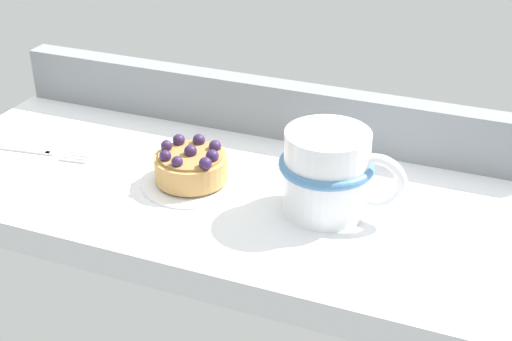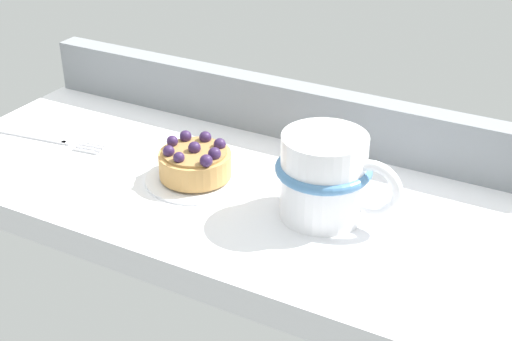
% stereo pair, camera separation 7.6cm
% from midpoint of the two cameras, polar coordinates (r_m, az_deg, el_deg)
% --- Properties ---
extents(ground_plane, '(0.70, 0.32, 0.03)m').
position_cam_midpoint_polar(ground_plane, '(0.81, -5.69, -2.10)').
color(ground_plane, white).
extents(window_rail_back, '(0.69, 0.03, 0.07)m').
position_cam_midpoint_polar(window_rail_back, '(0.90, -1.76, 5.09)').
color(window_rail_back, gray).
rests_on(window_rail_back, ground_plane).
extents(dessert_plate, '(0.12, 0.12, 0.01)m').
position_cam_midpoint_polar(dessert_plate, '(0.81, -7.87, -0.90)').
color(dessert_plate, white).
rests_on(dessert_plate, ground_plane).
extents(raspberry_tart, '(0.08, 0.08, 0.04)m').
position_cam_midpoint_polar(raspberry_tart, '(0.80, -7.96, 0.38)').
color(raspberry_tart, tan).
rests_on(raspberry_tart, dessert_plate).
extents(coffee_mug, '(0.13, 0.10, 0.09)m').
position_cam_midpoint_polar(coffee_mug, '(0.73, 2.91, -0.18)').
color(coffee_mug, white).
rests_on(coffee_mug, ground_plane).
extents(dessert_fork, '(0.16, 0.04, 0.01)m').
position_cam_midpoint_polar(dessert_fork, '(0.92, -19.86, 1.49)').
color(dessert_fork, silver).
rests_on(dessert_fork, ground_plane).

